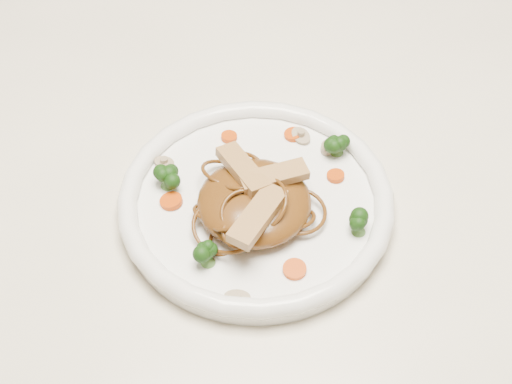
{
  "coord_description": "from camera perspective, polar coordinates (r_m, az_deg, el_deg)",
  "views": [
    {
      "loc": [
        -0.04,
        -0.51,
        1.34
      ],
      "look_at": [
        -0.02,
        -0.03,
        0.78
      ],
      "focal_mm": 52.99,
      "sensor_mm": 36.0,
      "label": 1
    }
  ],
  "objects": [
    {
      "name": "table",
      "position": [
        0.86,
        1.23,
        -4.06
      ],
      "size": [
        1.2,
        0.8,
        0.75
      ],
      "color": "white",
      "rests_on": "ground"
    },
    {
      "name": "plate",
      "position": [
        0.76,
        0.0,
        -1.08
      ],
      "size": [
        0.34,
        0.34,
        0.02
      ],
      "primitive_type": "cylinder",
      "rotation": [
        0.0,
        0.0,
        -0.27
      ],
      "color": "white",
      "rests_on": "table"
    },
    {
      "name": "noodle_mound",
      "position": [
        0.73,
        -0.13,
        -0.77
      ],
      "size": [
        0.12,
        0.12,
        0.04
      ],
      "primitive_type": "ellipsoid",
      "rotation": [
        0.0,
        0.0,
        0.06
      ],
      "color": "brown",
      "rests_on": "plate"
    },
    {
      "name": "chicken_a",
      "position": [
        0.73,
        1.35,
        1.21
      ],
      "size": [
        0.07,
        0.04,
        0.01
      ],
      "primitive_type": "cube",
      "rotation": [
        0.0,
        0.0,
        0.31
      ],
      "color": "tan",
      "rests_on": "noodle_mound"
    },
    {
      "name": "chicken_b",
      "position": [
        0.73,
        -0.99,
        1.74
      ],
      "size": [
        0.05,
        0.07,
        0.01
      ],
      "primitive_type": "cube",
      "rotation": [
        0.0,
        0.0,
        2.07
      ],
      "color": "tan",
      "rests_on": "noodle_mound"
    },
    {
      "name": "chicken_c",
      "position": [
        0.69,
        0.13,
        -1.79
      ],
      "size": [
        0.06,
        0.08,
        0.01
      ],
      "primitive_type": "cube",
      "rotation": [
        0.0,
        0.0,
        4.15
      ],
      "color": "tan",
      "rests_on": "noodle_mound"
    },
    {
      "name": "broccoli_0",
      "position": [
        0.79,
        6.2,
        3.82
      ],
      "size": [
        0.04,
        0.04,
        0.03
      ],
      "primitive_type": null,
      "rotation": [
        0.0,
        0.0,
        0.28
      ],
      "color": "#193E0D",
      "rests_on": "plate"
    },
    {
      "name": "broccoli_1",
      "position": [
        0.76,
        -6.79,
        1.17
      ],
      "size": [
        0.03,
        0.03,
        0.03
      ],
      "primitive_type": null,
      "rotation": [
        0.0,
        0.0,
        0.29
      ],
      "color": "#193E0D",
      "rests_on": "plate"
    },
    {
      "name": "broccoli_2",
      "position": [
        0.7,
        -3.69,
        -4.73
      ],
      "size": [
        0.03,
        0.03,
        0.03
      ],
      "primitive_type": null,
      "rotation": [
        0.0,
        0.0,
        -0.37
      ],
      "color": "#193E0D",
      "rests_on": "plate"
    },
    {
      "name": "broccoli_3",
      "position": [
        0.72,
        7.84,
        -2.39
      ],
      "size": [
        0.02,
        0.02,
        0.03
      ],
      "primitive_type": null,
      "rotation": [
        0.0,
        0.0,
        -0.11
      ],
      "color": "#193E0D",
      "rests_on": "plate"
    },
    {
      "name": "carrot_0",
      "position": [
        0.81,
        2.82,
        4.36
      ],
      "size": [
        0.02,
        0.02,
        0.0
      ],
      "primitive_type": "cylinder",
      "rotation": [
        0.0,
        0.0,
        0.02
      ],
      "color": "#B53D06",
      "rests_on": "plate"
    },
    {
      "name": "carrot_1",
      "position": [
        0.75,
        -6.42,
        -0.68
      ],
      "size": [
        0.03,
        0.03,
        0.0
      ],
      "primitive_type": "cylinder",
      "rotation": [
        0.0,
        0.0,
        0.15
      ],
      "color": "#B53D06",
      "rests_on": "plate"
    },
    {
      "name": "carrot_2",
      "position": [
        0.77,
        6.03,
        1.22
      ],
      "size": [
        0.02,
        0.02,
        0.0
      ],
      "primitive_type": "cylinder",
      "rotation": [
        0.0,
        0.0,
        -0.39
      ],
      "color": "#B53D06",
      "rests_on": "plate"
    },
    {
      "name": "carrot_3",
      "position": [
        0.81,
        -2.05,
        4.19
      ],
      "size": [
        0.02,
        0.02,
        0.0
      ],
      "primitive_type": "cylinder",
      "rotation": [
        0.0,
        0.0,
        -0.02
      ],
      "color": "#B53D06",
      "rests_on": "plate"
    },
    {
      "name": "carrot_4",
      "position": [
        0.7,
        2.93,
        -5.85
      ],
      "size": [
        0.03,
        0.03,
        0.0
      ],
      "primitive_type": "cylinder",
      "rotation": [
        0.0,
        0.0,
        -0.16
      ],
      "color": "#B53D06",
      "rests_on": "plate"
    },
    {
      "name": "mushroom_0",
      "position": [
        0.68,
        -1.44,
        -8.08
      ],
      "size": [
        0.03,
        0.03,
        0.01
      ],
      "primitive_type": "cylinder",
      "rotation": [
        0.0,
        0.0,
        -0.06
      ],
      "color": "tan",
      "rests_on": "plate"
    },
    {
      "name": "mushroom_1",
      "position": [
        0.8,
        5.42,
        3.36
      ],
      "size": [
        0.03,
        0.03,
        0.01
      ],
      "primitive_type": "cylinder",
      "rotation": [
        0.0,
        0.0,
        1.27
      ],
      "color": "tan",
      "rests_on": "plate"
    },
    {
      "name": "mushroom_2",
      "position": [
        0.79,
        -6.92,
        2.14
      ],
      "size": [
        0.03,
        0.03,
        0.01
      ],
      "primitive_type": "cylinder",
      "rotation": [
        0.0,
        0.0,
        -0.69
      ],
      "color": "tan",
      "rests_on": "plate"
    },
    {
      "name": "mushroom_3",
      "position": [
        0.81,
        3.41,
        4.21
      ],
      "size": [
        0.03,
        0.03,
        0.01
      ],
      "primitive_type": "cylinder",
      "rotation": [
        0.0,
        0.0,
        2.19
      ],
      "color": "tan",
      "rests_on": "plate"
    }
  ]
}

